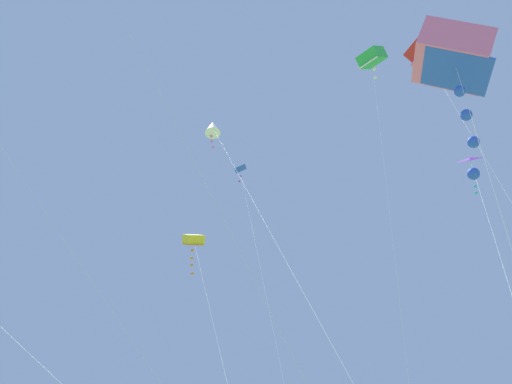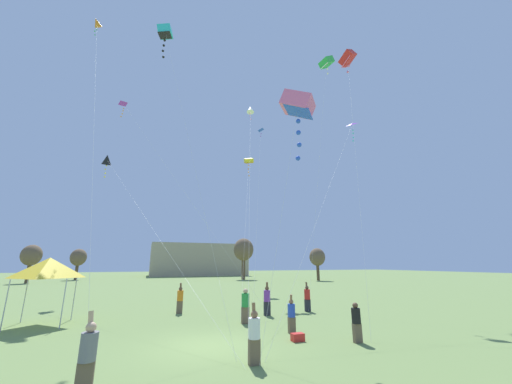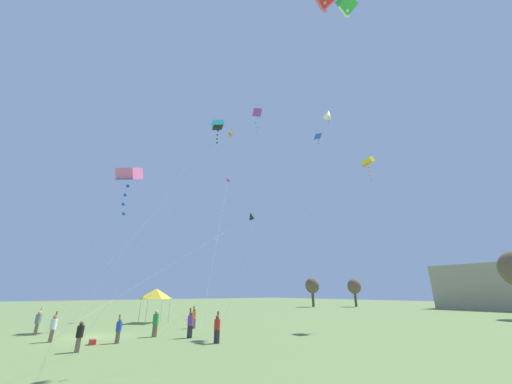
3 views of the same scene
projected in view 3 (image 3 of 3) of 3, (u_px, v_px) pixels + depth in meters
The scene contains 23 objects.
ground_plane at pixel (93, 337), 20.67m from camera, with size 220.00×220.00×0.00m, color olive.
tree_far_left at pixel (354, 287), 64.01m from camera, with size 2.92×2.92×5.90m.
tree_far_centre at pixel (312, 286), 63.50m from camera, with size 3.03×3.03×6.12m.
festival_tent at pixel (156, 294), 31.06m from camera, with size 2.63×2.63×3.43m.
cooler_box at pixel (92, 342), 17.62m from camera, with size 0.51×0.33×0.30m, color red.
person_white_shirt at pixel (53, 327), 18.72m from camera, with size 0.38×0.38×1.86m.
person_black_shirt at pixel (80, 335), 15.59m from camera, with size 0.36×0.36×1.53m.
person_orange_shirt at pixel (194, 317), 25.69m from camera, with size 0.38×0.38×1.87m.
person_green_shirt at pixel (155, 322), 20.92m from camera, with size 0.42×0.42×1.78m.
person_red_shirt at pixel (217, 328), 18.30m from camera, with size 0.39×0.39×1.88m.
person_grey_shirt at pixel (38, 321), 21.82m from camera, with size 0.40×0.40×1.95m.
person_blue_shirt at pixel (119, 329), 18.27m from camera, with size 0.35×0.35×1.69m.
person_purple_shirt at pixel (190, 323), 20.42m from camera, with size 0.41×0.41×1.98m.
kite_blue_delta_0 at pixel (316, 139), 29.27m from camera, with size 6.02×13.41×18.56m.
kite_purple_delta_1 at pixel (254, 116), 18.96m from camera, with size 11.67×8.43×14.61m.
kite_cyan_box_2 at pixel (218, 125), 36.45m from camera, with size 3.99×13.69×23.91m.
kite_green_box_3 at pixel (346, 4), 24.76m from camera, with size 8.90×7.91×27.44m.
kite_pink_box_4 at pixel (129, 175), 21.03m from camera, with size 4.33×3.71×12.04m.
kite_black_diamond_5 at pixel (251, 216), 41.63m from camera, with size 8.55×23.18×14.28m.
kite_yellow_box_7 at pixel (368, 162), 32.29m from camera, with size 7.75×20.10×17.66m.
kite_orange_diamond_8 at pixel (229, 134), 46.18m from camera, with size 6.37×20.03×28.03m.
kite_purple_delta_9 at pixel (228, 182), 38.70m from camera, with size 11.34×8.95×17.72m.
kite_white_diamond_10 at pixel (328, 114), 32.47m from camera, with size 8.18×22.13×22.89m.
Camera 3 is at (25.48, -4.38, 3.07)m, focal length 20.00 mm.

